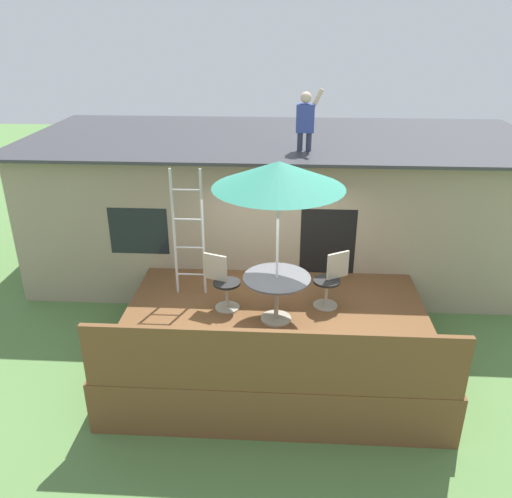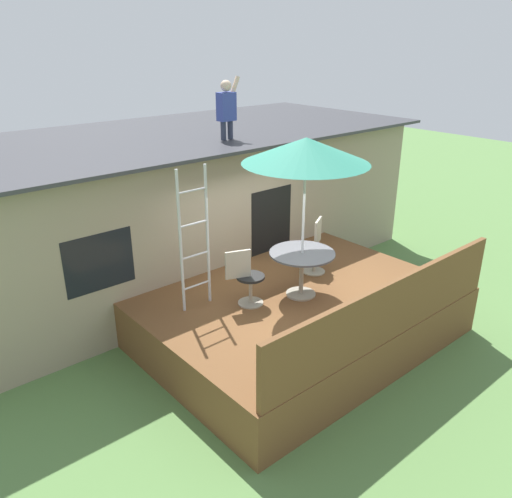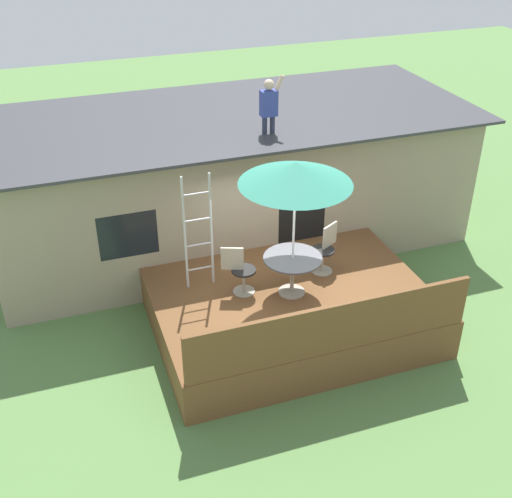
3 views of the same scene
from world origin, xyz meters
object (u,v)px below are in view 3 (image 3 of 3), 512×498
(step_ladder, at_px, (198,232))
(patio_table, at_px, (293,265))
(patio_umbrella, at_px, (296,173))
(patio_chair_left, at_px, (240,270))
(patio_chair_right, at_px, (325,249))
(person_figure, at_px, (269,102))

(step_ladder, bearing_deg, patio_table, -28.18)
(patio_umbrella, distance_m, step_ladder, 2.09)
(patio_umbrella, relative_size, step_ladder, 1.15)
(patio_chair_left, distance_m, patio_chair_right, 1.75)
(patio_umbrella, height_order, patio_chair_left, patio_umbrella)
(patio_umbrella, height_order, patio_chair_right, patio_umbrella)
(person_figure, xyz_separation_m, patio_chair_right, (0.43, -1.92, -2.27))
(patio_umbrella, distance_m, patio_chair_left, 2.11)
(step_ladder, xyz_separation_m, person_figure, (1.91, 1.64, 1.63))
(step_ladder, height_order, patio_chair_right, step_ladder)
(patio_table, relative_size, person_figure, 0.94)
(patio_chair_left, bearing_deg, step_ladder, 163.47)
(patio_table, bearing_deg, step_ladder, 151.82)
(patio_chair_left, relative_size, patio_chair_right, 1.00)
(patio_umbrella, distance_m, person_figure, 2.50)
(person_figure, distance_m, patio_chair_right, 3.01)
(patio_umbrella, bearing_deg, step_ladder, 151.82)
(patio_table, xyz_separation_m, person_figure, (0.43, 2.43, 2.14))
(patio_table, xyz_separation_m, step_ladder, (-1.48, 0.79, 0.51))
(patio_table, bearing_deg, patio_chair_left, 159.23)
(patio_umbrella, relative_size, patio_chair_right, 2.76)
(person_figure, bearing_deg, patio_chair_left, -121.91)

